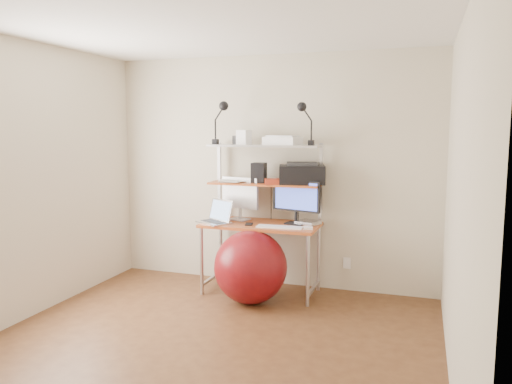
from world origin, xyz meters
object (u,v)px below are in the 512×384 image
monitor_silver (240,195)px  monitor_black (296,198)px  laptop (217,218)px  exercise_ball (251,267)px  printer (302,174)px

monitor_silver → monitor_black: size_ratio=0.93×
monitor_black → laptop: (-0.80, -0.20, -0.22)m
monitor_black → exercise_ball: 0.85m
monitor_black → laptop: size_ratio=1.22×
monitor_silver → exercise_ball: 0.83m
printer → exercise_ball: printer is taller
monitor_black → laptop: bearing=-152.0°
laptop → monitor_black: bearing=44.8°
monitor_silver → monitor_black: (0.63, -0.04, 0.00)m
monitor_silver → monitor_black: monitor_black is taller
monitor_black → printer: size_ratio=1.01×
monitor_silver → laptop: 0.36m
monitor_black → exercise_ball: (-0.35, -0.42, -0.65)m
monitor_silver → laptop: monitor_silver is taller
monitor_black → printer: (0.04, 0.08, 0.25)m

